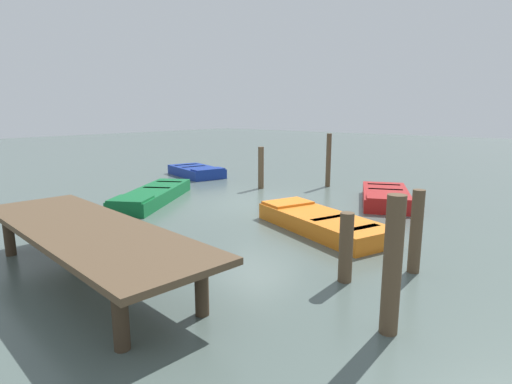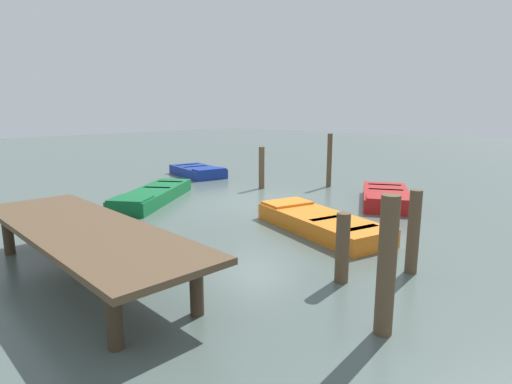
{
  "view_description": "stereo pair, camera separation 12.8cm",
  "coord_description": "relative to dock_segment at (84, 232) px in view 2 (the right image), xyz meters",
  "views": [
    {
      "loc": [
        -8.19,
        9.66,
        2.88
      ],
      "look_at": [
        0.0,
        0.0,
        0.35
      ],
      "focal_mm": 28.72,
      "sensor_mm": 36.0,
      "label": 1
    },
    {
      "loc": [
        -8.29,
        9.58,
        2.88
      ],
      "look_at": [
        0.0,
        0.0,
        0.35
      ],
      "focal_mm": 28.72,
      "sensor_mm": 36.0,
      "label": 2
    }
  ],
  "objects": [
    {
      "name": "ground_plane",
      "position": [
        1.7,
        -6.44,
        -0.84
      ],
      "size": [
        80.0,
        80.0,
        0.0
      ],
      "primitive_type": "plane",
      "color": "#4C5B56"
    },
    {
      "name": "dock_segment",
      "position": [
        0.0,
        0.0,
        0.0
      ],
      "size": [
        6.01,
        2.24,
        0.95
      ],
      "rotation": [
        0.0,
        0.0,
        -0.08
      ],
      "color": "brown",
      "rests_on": "ground_plane"
    },
    {
      "name": "rowboat_red",
      "position": [
        -1.45,
        -9.06,
        -0.63
      ],
      "size": [
        2.66,
        3.5,
        0.46
      ],
      "rotation": [
        0.0,
        0.0,
        2.03
      ],
      "color": "maroon",
      "rests_on": "ground_plane"
    },
    {
      "name": "rowboat_green",
      "position": [
        4.33,
        -4.43,
        -0.63
      ],
      "size": [
        3.2,
        4.16,
        0.46
      ],
      "rotation": [
        0.0,
        0.0,
        2.13
      ],
      "color": "#0F602D",
      "rests_on": "ground_plane"
    },
    {
      "name": "rowboat_blue",
      "position": [
        7.26,
        -8.87,
        -0.63
      ],
      "size": [
        3.19,
        2.18,
        0.46
      ],
      "rotation": [
        0.0,
        0.0,
        2.88
      ],
      "color": "navy",
      "rests_on": "ground_plane"
    },
    {
      "name": "rowboat_orange",
      "position": [
        -1.48,
        -5.14,
        -0.63
      ],
      "size": [
        3.9,
        2.45,
        0.46
      ],
      "rotation": [
        0.0,
        0.0,
        5.95
      ],
      "color": "orange",
      "rests_on": "ground_plane"
    },
    {
      "name": "mooring_piling_far_right",
      "position": [
        3.16,
        -8.45,
        -0.06
      ],
      "size": [
        0.22,
        0.22,
        1.56
      ],
      "primitive_type": "cylinder",
      "color": "brown",
      "rests_on": "ground_plane"
    },
    {
      "name": "mooring_piling_far_left",
      "position": [
        -3.39,
        -2.79,
        -0.24
      ],
      "size": [
        0.24,
        0.24,
        1.21
      ],
      "primitive_type": "cylinder",
      "color": "brown",
      "rests_on": "ground_plane"
    },
    {
      "name": "mooring_piling_mid_right",
      "position": [
        1.44,
        -10.41,
        0.17
      ],
      "size": [
        0.19,
        0.19,
        2.03
      ],
      "primitive_type": "cylinder",
      "color": "brown",
      "rests_on": "ground_plane"
    },
    {
      "name": "mooring_piling_center",
      "position": [
        -4.63,
        -1.67,
        0.08
      ],
      "size": [
        0.24,
        0.24,
        1.86
      ],
      "primitive_type": "cylinder",
      "color": "brown",
      "rests_on": "ground_plane"
    },
    {
      "name": "mooring_piling_mid_left",
      "position": [
        -4.14,
        -3.96,
        -0.08
      ],
      "size": [
        0.21,
        0.21,
        1.52
      ],
      "primitive_type": "cylinder",
      "color": "brown",
      "rests_on": "ground_plane"
    }
  ]
}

